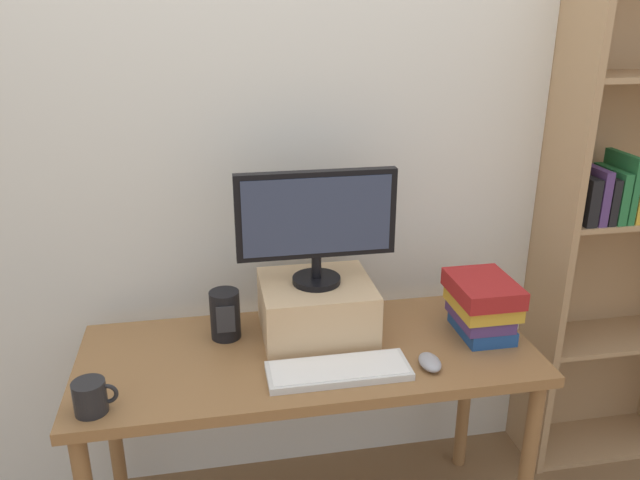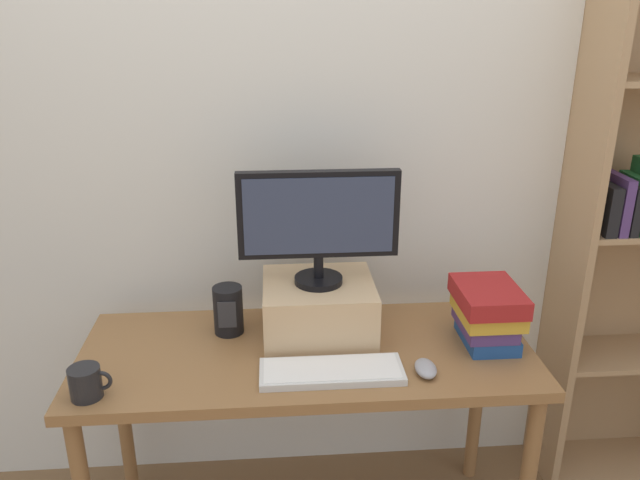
{
  "view_description": "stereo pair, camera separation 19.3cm",
  "coord_description": "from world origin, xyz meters",
  "px_view_note": "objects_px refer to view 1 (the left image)",
  "views": [
    {
      "loc": [
        -0.28,
        -1.73,
        1.81
      ],
      "look_at": [
        0.05,
        0.04,
        1.12
      ],
      "focal_mm": 35.0,
      "sensor_mm": 36.0,
      "label": 1
    },
    {
      "loc": [
        -0.09,
        -1.75,
        1.81
      ],
      "look_at": [
        0.05,
        0.04,
        1.12
      ],
      "focal_mm": 35.0,
      "sensor_mm": 36.0,
      "label": 2
    }
  ],
  "objects_px": {
    "desk": "(308,374)",
    "computer_mouse": "(430,362)",
    "coffee_mug": "(91,397)",
    "desk_speaker": "(225,315)",
    "bookshelf_unit": "(626,213)",
    "keyboard": "(338,371)",
    "riser_box": "(316,308)",
    "computer_monitor": "(316,221)",
    "book_stack": "(482,305)"
  },
  "relations": [
    {
      "from": "bookshelf_unit",
      "to": "coffee_mug",
      "type": "xyz_separation_m",
      "value": [
        -1.92,
        -0.5,
        -0.24
      ]
    },
    {
      "from": "bookshelf_unit",
      "to": "desk_speaker",
      "type": "distance_m",
      "value": 1.56
    },
    {
      "from": "riser_box",
      "to": "keyboard",
      "type": "height_order",
      "value": "riser_box"
    },
    {
      "from": "desk",
      "to": "desk_speaker",
      "type": "xyz_separation_m",
      "value": [
        -0.26,
        0.13,
        0.17
      ]
    },
    {
      "from": "keyboard",
      "to": "book_stack",
      "type": "distance_m",
      "value": 0.55
    },
    {
      "from": "coffee_mug",
      "to": "keyboard",
      "type": "bearing_deg",
      "value": 4.73
    },
    {
      "from": "riser_box",
      "to": "desk_speaker",
      "type": "xyz_separation_m",
      "value": [
        -0.3,
        0.03,
        -0.01
      ]
    },
    {
      "from": "riser_box",
      "to": "keyboard",
      "type": "xyz_separation_m",
      "value": [
        0.02,
        -0.26,
        -0.08
      ]
    },
    {
      "from": "bookshelf_unit",
      "to": "riser_box",
      "type": "xyz_separation_m",
      "value": [
        -1.24,
        -0.18,
        -0.2
      ]
    },
    {
      "from": "computer_mouse",
      "to": "book_stack",
      "type": "xyz_separation_m",
      "value": [
        0.24,
        0.17,
        0.09
      ]
    },
    {
      "from": "book_stack",
      "to": "coffee_mug",
      "type": "bearing_deg",
      "value": -169.97
    },
    {
      "from": "desk_speaker",
      "to": "desk",
      "type": "bearing_deg",
      "value": -27.51
    },
    {
      "from": "computer_mouse",
      "to": "coffee_mug",
      "type": "distance_m",
      "value": 0.98
    },
    {
      "from": "computer_monitor",
      "to": "coffee_mug",
      "type": "relative_size",
      "value": 4.26
    },
    {
      "from": "riser_box",
      "to": "computer_monitor",
      "type": "xyz_separation_m",
      "value": [
        -0.0,
        -0.0,
        0.31
      ]
    },
    {
      "from": "coffee_mug",
      "to": "desk_speaker",
      "type": "bearing_deg",
      "value": 42.58
    },
    {
      "from": "desk",
      "to": "desk_speaker",
      "type": "distance_m",
      "value": 0.34
    },
    {
      "from": "desk",
      "to": "computer_mouse",
      "type": "relative_size",
      "value": 14.0
    },
    {
      "from": "bookshelf_unit",
      "to": "coffee_mug",
      "type": "bearing_deg",
      "value": -165.28
    },
    {
      "from": "desk",
      "to": "riser_box",
      "type": "xyz_separation_m",
      "value": [
        0.05,
        0.11,
        0.18
      ]
    },
    {
      "from": "riser_box",
      "to": "book_stack",
      "type": "relative_size",
      "value": 1.44
    },
    {
      "from": "keyboard",
      "to": "computer_mouse",
      "type": "height_order",
      "value": "computer_mouse"
    },
    {
      "from": "desk",
      "to": "book_stack",
      "type": "distance_m",
      "value": 0.62
    },
    {
      "from": "computer_monitor",
      "to": "riser_box",
      "type": "bearing_deg",
      "value": 90.0
    },
    {
      "from": "computer_monitor",
      "to": "desk",
      "type": "bearing_deg",
      "value": -113.79
    },
    {
      "from": "book_stack",
      "to": "coffee_mug",
      "type": "relative_size",
      "value": 2.11
    },
    {
      "from": "desk",
      "to": "bookshelf_unit",
      "type": "bearing_deg",
      "value": 12.73
    },
    {
      "from": "bookshelf_unit",
      "to": "keyboard",
      "type": "height_order",
      "value": "bookshelf_unit"
    },
    {
      "from": "book_stack",
      "to": "desk",
      "type": "bearing_deg",
      "value": -179.81
    },
    {
      "from": "coffee_mug",
      "to": "riser_box",
      "type": "bearing_deg",
      "value": 25.3
    },
    {
      "from": "desk",
      "to": "bookshelf_unit",
      "type": "distance_m",
      "value": 1.37
    },
    {
      "from": "computer_monitor",
      "to": "keyboard",
      "type": "relative_size",
      "value": 1.19
    },
    {
      "from": "desk",
      "to": "riser_box",
      "type": "relative_size",
      "value": 3.99
    },
    {
      "from": "keyboard",
      "to": "coffee_mug",
      "type": "bearing_deg",
      "value": -175.27
    },
    {
      "from": "bookshelf_unit",
      "to": "book_stack",
      "type": "xyz_separation_m",
      "value": [
        -0.7,
        -0.29,
        -0.18
      ]
    },
    {
      "from": "computer_mouse",
      "to": "coffee_mug",
      "type": "xyz_separation_m",
      "value": [
        -0.98,
        -0.04,
        0.03
      ]
    },
    {
      "from": "riser_box",
      "to": "desk_speaker",
      "type": "bearing_deg",
      "value": 175.16
    },
    {
      "from": "computer_monitor",
      "to": "book_stack",
      "type": "xyz_separation_m",
      "value": [
        0.54,
        -0.1,
        -0.29
      ]
    },
    {
      "from": "bookshelf_unit",
      "to": "computer_mouse",
      "type": "distance_m",
      "value": 1.08
    },
    {
      "from": "coffee_mug",
      "to": "computer_monitor",
      "type": "bearing_deg",
      "value": 25.2
    },
    {
      "from": "desk",
      "to": "computer_monitor",
      "type": "xyz_separation_m",
      "value": [
        0.05,
        0.11,
        0.49
      ]
    },
    {
      "from": "computer_mouse",
      "to": "coffee_mug",
      "type": "height_order",
      "value": "coffee_mug"
    },
    {
      "from": "bookshelf_unit",
      "to": "keyboard",
      "type": "distance_m",
      "value": 1.33
    },
    {
      "from": "book_stack",
      "to": "coffee_mug",
      "type": "height_order",
      "value": "book_stack"
    },
    {
      "from": "desk_speaker",
      "to": "computer_mouse",
      "type": "bearing_deg",
      "value": -26.65
    },
    {
      "from": "desk",
      "to": "computer_mouse",
      "type": "distance_m",
      "value": 0.4
    },
    {
      "from": "riser_box",
      "to": "book_stack",
      "type": "distance_m",
      "value": 0.55
    },
    {
      "from": "riser_box",
      "to": "computer_mouse",
      "type": "bearing_deg",
      "value": -42.58
    },
    {
      "from": "desk_speaker",
      "to": "riser_box",
      "type": "bearing_deg",
      "value": -4.84
    },
    {
      "from": "keyboard",
      "to": "desk_speaker",
      "type": "bearing_deg",
      "value": 138.08
    }
  ]
}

